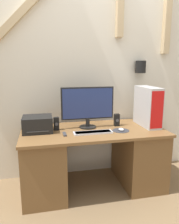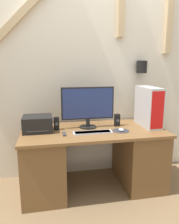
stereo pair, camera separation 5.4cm
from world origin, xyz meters
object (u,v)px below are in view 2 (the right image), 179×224
(monitor, at_px, (88,105))
(speaker_left, at_px, (56,123))
(keyboard, at_px, (93,132))
(remote_control, at_px, (64,134))
(speaker_right, at_px, (117,120))
(mouse, at_px, (121,130))
(printer, at_px, (38,124))
(computer_tower, at_px, (149,107))

(monitor, height_order, speaker_left, monitor)
(keyboard, distance_m, remote_control, 0.30)
(speaker_right, bearing_deg, mouse, -95.67)
(printer, height_order, speaker_left, printer)
(keyboard, xyz_separation_m, printer, (-0.58, 0.20, 0.07))
(computer_tower, relative_size, remote_control, 3.81)
(speaker_left, height_order, remote_control, speaker_left)
(computer_tower, bearing_deg, monitor, 174.47)
(monitor, height_order, computer_tower, monitor)
(monitor, bearing_deg, remote_control, -143.07)
(computer_tower, distance_m, speaker_left, 1.10)
(monitor, bearing_deg, keyboard, -87.98)
(printer, bearing_deg, keyboard, -18.83)
(printer, distance_m, speaker_left, 0.20)
(speaker_right, relative_size, remote_control, 1.19)
(speaker_left, distance_m, remote_control, 0.22)
(mouse, height_order, computer_tower, computer_tower)
(monitor, relative_size, speaker_left, 4.17)
(remote_control, bearing_deg, mouse, 0.16)
(computer_tower, height_order, speaker_right, computer_tower)
(monitor, bearing_deg, mouse, -33.35)
(mouse, xyz_separation_m, speaker_left, (-0.70, 0.20, 0.05))
(mouse, bearing_deg, keyboard, -177.29)
(monitor, xyz_separation_m, remote_control, (-0.29, -0.22, -0.26))
(speaker_left, relative_size, speaker_right, 1.00)
(mouse, distance_m, speaker_right, 0.22)
(mouse, bearing_deg, speaker_right, 84.33)
(computer_tower, height_order, printer, computer_tower)
(computer_tower, xyz_separation_m, remote_control, (-1.01, -0.15, -0.23))
(keyboard, xyz_separation_m, computer_tower, (0.71, 0.17, 0.22))
(keyboard, relative_size, remote_control, 3.43)
(mouse, height_order, speaker_right, speaker_right)
(keyboard, height_order, printer, printer)
(mouse, xyz_separation_m, computer_tower, (0.39, 0.15, 0.22))
(monitor, relative_size, speaker_right, 4.17)
(keyboard, bearing_deg, monitor, 92.02)
(remote_control, bearing_deg, printer, 146.24)
(computer_tower, bearing_deg, speaker_left, 177.52)
(speaker_right, bearing_deg, keyboard, -146.68)
(monitor, height_order, printer, monitor)
(computer_tower, distance_m, printer, 1.30)
(mouse, xyz_separation_m, speaker_right, (0.02, 0.21, 0.05))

